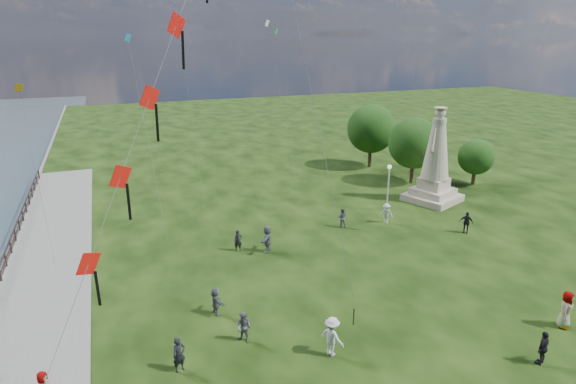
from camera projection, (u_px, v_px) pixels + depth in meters
name	position (u px, v px, depth m)	size (l,w,h in m)	color
waterfront	(9.00, 327.00, 23.49)	(200.00, 200.00, 1.51)	#2E3D45
statue	(435.00, 167.00, 40.20)	(5.10, 5.10, 7.95)	tan
lamppost	(389.00, 178.00, 37.95)	(0.35, 0.35, 3.82)	silver
tree_row	(400.00, 138.00, 47.41)	(10.11, 13.26, 6.65)	#382314
person_0	(179.00, 355.00, 20.10)	(0.58, 0.38, 1.59)	black
person_1	(244.00, 327.00, 22.02)	(0.74, 0.46, 1.52)	#595960
person_2	(332.00, 336.00, 21.09)	(1.19, 0.61, 1.84)	silver
person_3	(543.00, 348.00, 20.54)	(0.93, 0.48, 1.59)	black
person_4	(566.00, 310.00, 23.10)	(0.93, 0.57, 1.89)	#595960
person_5	(216.00, 301.00, 24.24)	(1.38, 0.60, 1.49)	#595960
person_6	(238.00, 241.00, 31.34)	(0.53, 0.35, 1.45)	black
person_7	(342.00, 217.00, 35.30)	(0.72, 0.44, 1.48)	#595960
person_8	(386.00, 213.00, 36.05)	(0.99, 0.51, 1.53)	silver
person_9	(466.00, 222.00, 34.24)	(0.93, 0.48, 1.59)	black
person_11	(267.00, 239.00, 31.19)	(1.68, 0.72, 1.81)	#595960
red_kite_train	(161.00, 72.00, 18.43)	(10.00, 9.35, 19.59)	black
small_kites	(233.00, 36.00, 37.50)	(31.31, 15.30, 24.21)	teal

